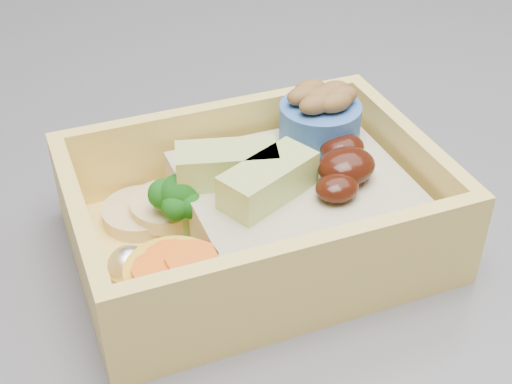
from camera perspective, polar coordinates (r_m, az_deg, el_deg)
name	(u,v)px	position (r m, az deg, el deg)	size (l,w,h in m)	color
bento_box	(265,206)	(0.41, 0.73, -1.13)	(0.22, 0.16, 0.07)	#F9D667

